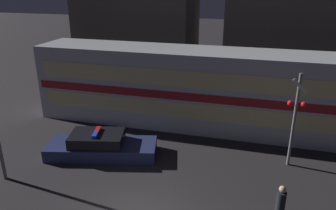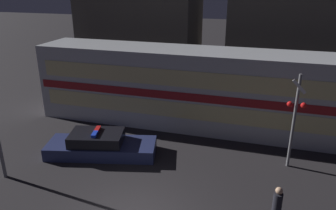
{
  "view_description": "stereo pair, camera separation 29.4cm",
  "coord_description": "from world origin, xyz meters",
  "px_view_note": "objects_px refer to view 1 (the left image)",
  "views": [
    {
      "loc": [
        3.32,
        -7.98,
        7.41
      ],
      "look_at": [
        -0.57,
        6.0,
        1.85
      ],
      "focal_mm": 35.0,
      "sensor_mm": 36.0,
      "label": 1
    },
    {
      "loc": [
        3.6,
        -7.9,
        7.41
      ],
      "look_at": [
        -0.57,
        6.0,
        1.85
      ],
      "focal_mm": 35.0,
      "sensor_mm": 36.0,
      "label": 2
    }
  ],
  "objects_px": {
    "pedestrian": "(280,209)",
    "police_car": "(101,146)",
    "crossing_signal_near": "(295,115)",
    "train": "(226,91)"
  },
  "relations": [
    {
      "from": "pedestrian",
      "to": "crossing_signal_near",
      "type": "distance_m",
      "value": 4.53
    },
    {
      "from": "police_car",
      "to": "crossing_signal_near",
      "type": "xyz_separation_m",
      "value": [
        8.08,
        1.32,
        1.88
      ]
    },
    {
      "from": "police_car",
      "to": "train",
      "type": "bearing_deg",
      "value": 27.81
    },
    {
      "from": "train",
      "to": "pedestrian",
      "type": "distance_m",
      "value": 7.87
    },
    {
      "from": "police_car",
      "to": "pedestrian",
      "type": "distance_m",
      "value": 8.07
    },
    {
      "from": "train",
      "to": "pedestrian",
      "type": "xyz_separation_m",
      "value": [
        2.52,
        -7.36,
        -1.19
      ]
    },
    {
      "from": "pedestrian",
      "to": "police_car",
      "type": "bearing_deg",
      "value": 158.65
    },
    {
      "from": "train",
      "to": "pedestrian",
      "type": "relative_size",
      "value": 12.15
    },
    {
      "from": "police_car",
      "to": "pedestrian",
      "type": "relative_size",
      "value": 3.05
    },
    {
      "from": "pedestrian",
      "to": "crossing_signal_near",
      "type": "relative_size",
      "value": 0.41
    }
  ]
}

